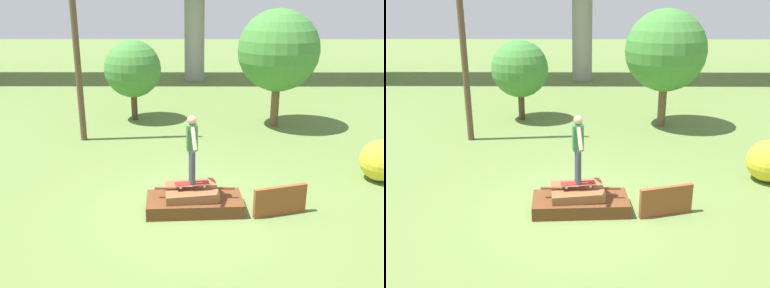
# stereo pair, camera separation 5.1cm
# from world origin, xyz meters

# --- Properties ---
(ground_plane) EXTENTS (80.00, 80.00, 0.00)m
(ground_plane) POSITION_xyz_m (0.00, 0.00, 0.00)
(ground_plane) COLOR olive
(scrap_pile) EXTENTS (2.15, 1.15, 0.56)m
(scrap_pile) POSITION_xyz_m (-0.02, 0.02, 0.22)
(scrap_pile) COLOR #5B3319
(scrap_pile) RESTS_ON ground_plane
(scrap_plank_loose) EXTENTS (1.19, 0.44, 0.66)m
(scrap_plank_loose) POSITION_xyz_m (1.84, -0.19, 0.33)
(scrap_plank_loose) COLOR brown
(scrap_plank_loose) RESTS_ON ground_plane
(skateboard) EXTENTS (0.77, 0.29, 0.09)m
(skateboard) POSITION_xyz_m (-0.06, 0.02, 0.63)
(skateboard) COLOR maroon
(skateboard) RESTS_ON scrap_pile
(skater) EXTENTS (0.25, 1.08, 1.51)m
(skater) POSITION_xyz_m (-0.06, 0.02, 1.51)
(skater) COLOR #383D4C
(skater) RESTS_ON skateboard
(utility_pole) EXTENTS (1.30, 0.20, 8.08)m
(utility_pole) POSITION_xyz_m (-3.65, 4.90, 4.16)
(utility_pole) COLOR brown
(utility_pole) RESTS_ON ground_plane
(tree_behind_left) EXTENTS (2.83, 2.83, 4.12)m
(tree_behind_left) POSITION_xyz_m (2.91, 6.59, 2.70)
(tree_behind_left) COLOR brown
(tree_behind_left) RESTS_ON ground_plane
(tree_behind_right) EXTENTS (2.11, 2.11, 3.00)m
(tree_behind_right) POSITION_xyz_m (-2.29, 7.37, 1.94)
(tree_behind_right) COLOR #4C3823
(tree_behind_right) RESTS_ON ground_plane
(bush_yellow_flowering) EXTENTS (1.06, 1.06, 1.06)m
(bush_yellow_flowering) POSITION_xyz_m (4.75, 1.68, 0.53)
(bush_yellow_flowering) COLOR gold
(bush_yellow_flowering) RESTS_ON ground_plane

